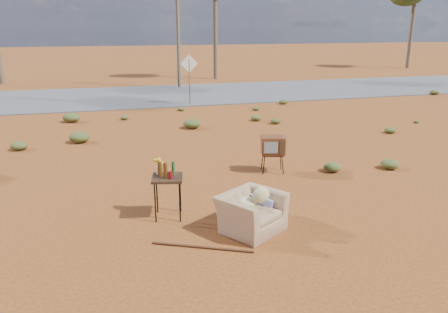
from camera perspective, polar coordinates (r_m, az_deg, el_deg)
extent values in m
plane|color=brown|center=(8.11, 1.79, -8.19)|extent=(140.00, 140.00, 0.00)
cube|color=#565659|center=(22.38, -9.78, 7.85)|extent=(140.00, 7.00, 0.04)
imported|color=#9A7754|center=(7.52, 3.56, -6.55)|extent=(1.23, 1.12, 0.90)
ellipsoid|color=#D1C57F|center=(7.48, 3.06, -6.06)|extent=(0.32, 0.32, 0.19)
ellipsoid|color=#D1C57F|center=(7.36, 4.88, -5.04)|extent=(0.29, 0.14, 0.29)
cube|color=#203895|center=(7.99, 5.14, -6.57)|extent=(0.72, 0.79, 0.52)
cube|color=black|center=(10.55, 6.36, 0.30)|extent=(0.57, 0.48, 0.03)
cylinder|color=black|center=(10.42, 5.22, -1.15)|extent=(0.03, 0.03, 0.44)
cylinder|color=black|center=(10.48, 7.66, -1.13)|extent=(0.03, 0.03, 0.44)
cylinder|color=black|center=(10.75, 5.02, -0.58)|extent=(0.03, 0.03, 0.44)
cylinder|color=black|center=(10.81, 7.39, -0.56)|extent=(0.03, 0.03, 0.44)
cube|color=brown|center=(10.48, 6.40, 1.48)|extent=(0.64, 0.55, 0.43)
cube|color=gray|center=(10.26, 6.15, 1.15)|extent=(0.32, 0.10, 0.27)
cube|color=#472D19|center=(10.30, 7.62, 1.15)|extent=(0.13, 0.05, 0.30)
cube|color=#322112|center=(7.99, -7.42, -2.79)|extent=(0.64, 0.64, 0.04)
cylinder|color=black|center=(7.94, -8.98, -5.96)|extent=(0.03, 0.03, 0.77)
cylinder|color=black|center=(7.91, -5.80, -5.90)|extent=(0.03, 0.03, 0.77)
cylinder|color=black|center=(8.34, -8.75, -4.79)|extent=(0.03, 0.03, 0.77)
cylinder|color=black|center=(8.32, -5.73, -4.74)|extent=(0.03, 0.03, 0.77)
cylinder|color=#4B290C|center=(7.99, -8.38, -1.57)|extent=(0.08, 0.08, 0.28)
cylinder|color=#4B290C|center=(7.85, -7.66, -1.80)|extent=(0.07, 0.07, 0.31)
cylinder|color=#275022|center=(8.03, -6.64, -1.48)|extent=(0.07, 0.07, 0.26)
cylinder|color=red|center=(7.85, -7.00, -2.41)|extent=(0.07, 0.07, 0.14)
cylinder|color=silver|center=(8.12, -8.55, -1.77)|extent=(0.09, 0.09, 0.15)
ellipsoid|color=gold|center=(8.07, -8.60, -0.65)|extent=(0.18, 0.18, 0.13)
cylinder|color=#532B16|center=(7.13, -2.88, -11.74)|extent=(1.52, 0.77, 0.04)
cylinder|color=brown|center=(19.52, -4.53, 9.65)|extent=(0.06, 0.06, 2.00)
cube|color=silver|center=(19.43, -4.58, 12.00)|extent=(0.78, 0.04, 0.78)
cylinder|color=brown|center=(28.92, -1.16, 17.00)|extent=(0.28, 0.28, 7.00)
cylinder|color=brown|center=(39.34, 23.31, 15.29)|extent=(0.28, 0.28, 6.50)
cylinder|color=brown|center=(24.87, -6.10, 18.08)|extent=(0.20, 0.20, 8.00)
ellipsoid|color=#4D5826|center=(11.56, 20.80, -0.92)|extent=(0.44, 0.44, 0.24)
ellipsoid|color=#4D5826|center=(13.92, -18.36, 2.42)|extent=(0.60, 0.60, 0.33)
ellipsoid|color=#4D5826|center=(15.38, 20.84, 3.23)|extent=(0.36, 0.36, 0.20)
ellipsoid|color=#4D5826|center=(16.29, 4.21, 5.05)|extent=(0.40, 0.40, 0.22)
ellipsoid|color=#4D5826|center=(16.86, -12.87, 4.98)|extent=(0.30, 0.30, 0.17)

